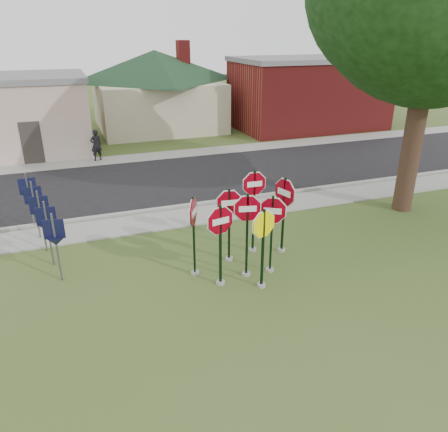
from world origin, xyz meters
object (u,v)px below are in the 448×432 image
object	(u,v)px
stop_sign_center	(247,224)
pedestrian	(96,145)
stop_sign_left	(220,235)
stop_sign_yellow	(263,239)

from	to	relation	value
stop_sign_center	pedestrian	distance (m)	13.82
pedestrian	stop_sign_left	bearing A→B (deg)	81.85
stop_sign_center	stop_sign_yellow	world-z (taller)	stop_sign_center
stop_sign_left	pedestrian	distance (m)	13.85
pedestrian	stop_sign_center	bearing A→B (deg)	85.40
stop_sign_left	pedestrian	size ratio (longest dim) A/B	1.49
stop_sign_center	stop_sign_yellow	xyz separation A→B (m)	(0.16, -0.69, -0.15)
stop_sign_center	pedestrian	size ratio (longest dim) A/B	1.57
stop_sign_center	stop_sign_yellow	distance (m)	0.72
stop_sign_center	stop_sign_yellow	size ratio (longest dim) A/B	1.08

